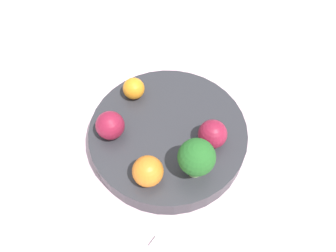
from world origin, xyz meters
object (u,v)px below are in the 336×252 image
object	(u,v)px
apple_green	(110,125)
orange_back	(150,172)
broccoli	(197,158)
orange_front	(134,88)
bowl	(168,135)
apple_red	(212,134)

from	to	relation	value
apple_green	orange_back	world-z (taller)	same
broccoli	orange_front	bearing A→B (deg)	52.73
bowl	apple_green	xyz separation A→B (m)	(-0.04, 0.08, 0.04)
broccoli	bowl	bearing A→B (deg)	46.82
broccoli	apple_red	distance (m)	0.06
apple_red	orange_back	distance (m)	0.11
bowl	apple_green	world-z (taller)	apple_green
apple_red	orange_back	world-z (taller)	same
broccoli	orange_front	size ratio (longest dim) A/B	1.93
orange_front	broccoli	bearing A→B (deg)	-127.27
apple_red	orange_front	size ratio (longest dim) A/B	1.22
orange_back	bowl	bearing A→B (deg)	1.63
apple_red	orange_front	xyz separation A→B (m)	(0.05, 0.15, -0.00)
broccoli	apple_green	bearing A→B (deg)	81.36
bowl	broccoli	world-z (taller)	broccoli
apple_green	orange_front	distance (m)	0.08
orange_front	orange_back	world-z (taller)	orange_back
apple_green	orange_back	distance (m)	0.10
apple_green	orange_front	bearing A→B (deg)	-3.67
apple_red	apple_green	xyz separation A→B (m)	(-0.04, 0.16, 0.00)
bowl	broccoli	size ratio (longest dim) A/B	3.62
bowl	apple_red	bearing A→B (deg)	-90.42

